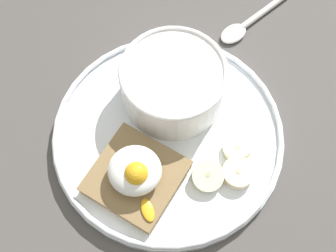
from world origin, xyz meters
The scene contains 9 objects.
ground_plane centered at (0.00, 0.00, 1.00)cm, with size 120.00×120.00×2.00cm, color #484544.
plate centered at (0.00, 0.00, 2.80)cm, with size 25.12×25.12×1.60cm.
oatmeal_bowl centered at (-0.36, 4.78, 5.78)cm, with size 11.45×11.45×5.40cm.
toast_slice centered at (-2.64, -5.53, 3.81)cm, with size 11.36×11.36×1.45cm.
poached_egg centered at (-2.57, -5.67, 5.86)cm, with size 5.47×7.50×3.36cm.
banana_slice_front centered at (7.46, -1.12, 3.58)cm, with size 4.24×4.21×1.44cm.
banana_slice_left centered at (4.64, -4.59, 3.74)cm, with size 3.86×3.99×1.80cm.
banana_slice_back centered at (7.71, -3.80, 3.60)cm, with size 4.48×4.47×1.26cm.
spoon centered at (7.91, 16.25, 2.40)cm, with size 8.84×9.33×0.80cm.
Camera 1 is at (2.45, -20.54, 49.22)cm, focal length 50.00 mm.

